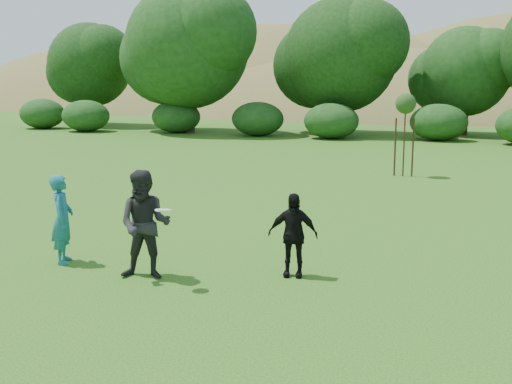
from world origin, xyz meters
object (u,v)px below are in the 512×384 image
(player_teal, at_px, (62,219))
(player_black, at_px, (293,235))
(player_grey, at_px, (145,225))
(sapling, at_px, (406,106))

(player_teal, distance_m, player_black, 4.27)
(player_grey, bearing_deg, player_teal, 156.83)
(player_black, xyz_separation_m, sapling, (0.39, 12.19, 1.69))
(sapling, bearing_deg, player_grey, -101.66)
(player_teal, bearing_deg, player_black, -107.54)
(player_teal, height_order, player_grey, player_grey)
(player_black, bearing_deg, sapling, 77.84)
(player_grey, xyz_separation_m, sapling, (2.71, 13.14, 1.49))
(player_grey, distance_m, sapling, 13.50)
(player_black, bearing_deg, player_teal, 178.50)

